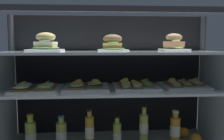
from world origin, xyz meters
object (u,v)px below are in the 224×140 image
(plated_roll_sandwich_near_left_corner, at_px, (113,45))
(orange_fruit_near_left_post, at_px, (184,132))
(juice_bottle_back_left, at_px, (61,133))
(juice_bottle_front_middle, at_px, (90,131))
(open_sandwich_tray_far_right, at_px, (36,88))
(open_sandwich_tray_mid_left, at_px, (135,85))
(juice_bottle_back_center, at_px, (117,134))
(orange_fruit_beside_bottles, at_px, (196,138))
(plated_roll_sandwich_left_of_center, at_px, (174,44))
(open_sandwich_tray_right_of_center, at_px, (86,86))
(juice_bottle_front_left_end, at_px, (144,128))
(juice_bottle_front_right_end, at_px, (31,134))
(open_sandwich_tray_mid_right, at_px, (183,84))
(juice_bottle_front_second, at_px, (175,130))
(plated_roll_sandwich_near_right_corner, at_px, (46,45))

(plated_roll_sandwich_near_left_corner, height_order, orange_fruit_near_left_post, plated_roll_sandwich_near_left_corner)
(juice_bottle_back_left, height_order, juice_bottle_front_middle, juice_bottle_front_middle)
(open_sandwich_tray_far_right, bearing_deg, open_sandwich_tray_mid_left, 3.43)
(juice_bottle_back_center, xyz_separation_m, orange_fruit_beside_bottles, (0.53, -0.03, -0.04))
(plated_roll_sandwich_left_of_center, relative_size, juice_bottle_back_center, 0.89)
(open_sandwich_tray_right_of_center, xyz_separation_m, juice_bottle_back_left, (-0.17, 0.03, -0.32))
(juice_bottle_front_left_end, bearing_deg, orange_fruit_beside_bottles, -6.69)
(orange_fruit_near_left_post, bearing_deg, juice_bottle_back_center, -170.09)
(plated_roll_sandwich_left_of_center, bearing_deg, juice_bottle_front_right_end, -178.41)
(open_sandwich_tray_mid_right, height_order, juice_bottle_front_right_end, open_sandwich_tray_mid_right)
(juice_bottle_back_left, height_order, orange_fruit_beside_bottles, juice_bottle_back_left)
(juice_bottle_front_second, bearing_deg, juice_bottle_back_left, 177.24)
(open_sandwich_tray_far_right, xyz_separation_m, juice_bottle_front_second, (0.91, 0.03, -0.30))
(plated_roll_sandwich_left_of_center, bearing_deg, open_sandwich_tray_mid_left, -170.56)
(open_sandwich_tray_right_of_center, bearing_deg, open_sandwich_tray_mid_right, 2.81)
(open_sandwich_tray_mid_right, relative_size, orange_fruit_near_left_post, 4.05)
(plated_roll_sandwich_near_right_corner, bearing_deg, open_sandwich_tray_mid_right, 3.23)
(juice_bottle_front_middle, height_order, juice_bottle_front_second, juice_bottle_front_middle)
(juice_bottle_back_left, height_order, juice_bottle_front_second, juice_bottle_front_second)
(open_sandwich_tray_mid_right, distance_m, juice_bottle_front_right_end, 1.07)
(open_sandwich_tray_mid_left, xyz_separation_m, juice_bottle_front_left_end, (0.07, 0.02, -0.30))
(open_sandwich_tray_far_right, relative_size, open_sandwich_tray_right_of_center, 1.02)
(juice_bottle_front_right_end, height_order, juice_bottle_front_left_end, juice_bottle_front_left_end)
(open_sandwich_tray_right_of_center, height_order, juice_bottle_front_middle, open_sandwich_tray_right_of_center)
(open_sandwich_tray_far_right, bearing_deg, juice_bottle_front_right_end, 135.59)
(open_sandwich_tray_far_right, bearing_deg, juice_bottle_back_left, 23.98)
(juice_bottle_front_right_end, relative_size, juice_bottle_back_center, 1.09)
(plated_roll_sandwich_near_left_corner, bearing_deg, orange_fruit_near_left_post, 4.23)
(open_sandwich_tray_right_of_center, distance_m, juice_bottle_front_left_end, 0.49)
(plated_roll_sandwich_left_of_center, height_order, open_sandwich_tray_right_of_center, plated_roll_sandwich_left_of_center)
(plated_roll_sandwich_near_right_corner, relative_size, juice_bottle_front_right_end, 0.98)
(orange_fruit_near_left_post, bearing_deg, plated_roll_sandwich_near_right_corner, -173.19)
(plated_roll_sandwich_near_right_corner, distance_m, open_sandwich_tray_far_right, 0.27)
(plated_roll_sandwich_left_of_center, height_order, juice_bottle_front_right_end, plated_roll_sandwich_left_of_center)
(open_sandwich_tray_mid_left, height_order, juice_bottle_front_middle, open_sandwich_tray_mid_left)
(open_sandwich_tray_mid_right, bearing_deg, juice_bottle_front_right_end, -179.39)
(plated_roll_sandwich_near_right_corner, xyz_separation_m, juice_bottle_front_right_end, (-0.12, 0.04, -0.59))
(open_sandwich_tray_mid_right, distance_m, juice_bottle_back_left, 0.89)
(open_sandwich_tray_far_right, height_order, orange_fruit_near_left_post, open_sandwich_tray_far_right)
(juice_bottle_front_right_end, bearing_deg, open_sandwich_tray_mid_right, 0.61)
(plated_roll_sandwich_near_left_corner, bearing_deg, open_sandwich_tray_mid_right, -2.76)
(plated_roll_sandwich_left_of_center, height_order, juice_bottle_front_left_end, plated_roll_sandwich_left_of_center)
(juice_bottle_back_center, distance_m, juice_bottle_front_left_end, 0.19)
(plated_roll_sandwich_near_left_corner, bearing_deg, plated_roll_sandwich_left_of_center, -1.04)
(plated_roll_sandwich_left_of_center, relative_size, juice_bottle_front_left_end, 0.69)
(open_sandwich_tray_mid_left, xyz_separation_m, juice_bottle_front_middle, (-0.30, -0.01, -0.30))
(juice_bottle_front_second, bearing_deg, open_sandwich_tray_mid_left, 177.59)
(open_sandwich_tray_mid_left, height_order, juice_bottle_back_center, open_sandwich_tray_mid_left)
(plated_roll_sandwich_near_left_corner, relative_size, open_sandwich_tray_right_of_center, 0.67)
(open_sandwich_tray_mid_right, xyz_separation_m, juice_bottle_back_left, (-0.83, -0.00, -0.32))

